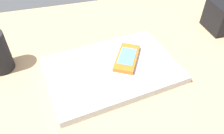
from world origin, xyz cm
name	(u,v)px	position (x,y,z in cm)	size (l,w,h in cm)	color
desk_surface	(126,69)	(0.00, 0.00, 1.50)	(120.00, 80.00, 3.00)	tan
laptop_closed	(112,70)	(-4.68, -1.84, 3.98)	(33.15, 22.53, 1.97)	#B7BABC
cell_phone_on_laptop	(126,58)	(-0.31, 0.06, 5.56)	(10.11, 12.30, 1.26)	orange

